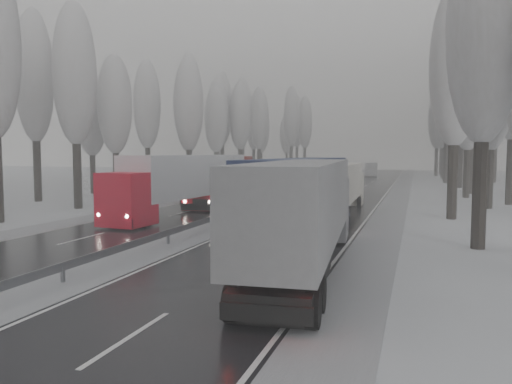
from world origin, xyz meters
The scene contains 52 objects.
carriageway_right centered at (5.25, 30.00, 0.01)m, with size 7.50×200.00×0.03m, color black.
carriageway_left centered at (-5.25, 30.00, 0.01)m, with size 7.50×200.00×0.03m, color black.
median_slush centered at (0.00, 30.00, 0.02)m, with size 3.00×200.00×0.04m, color #999BA0.
shoulder_right centered at (10.20, 30.00, 0.02)m, with size 2.40×200.00×0.04m, color #999BA0.
shoulder_left centered at (-10.20, 30.00, 0.02)m, with size 2.40×200.00×0.04m, color #999BA0.
median_guardrail centered at (0.00, 29.99, 0.60)m, with size 0.12×200.00×0.76m.
tree_16 centered at (15.04, 15.67, 10.67)m, with size 3.60×3.60×16.53m.
tree_18 centered at (14.51, 27.03, 10.70)m, with size 3.60×3.60×16.58m.
tree_20 centered at (17.90, 35.17, 10.14)m, with size 3.60×3.60×15.71m.
tree_22 centered at (17.02, 45.60, 10.24)m, with size 3.60×3.60×15.86m.
tree_24 centered at (17.90, 51.02, 13.19)m, with size 3.60×3.60×20.49m.
tree_26 centered at (17.56, 61.27, 12.10)m, with size 3.60×3.60×18.78m.
tree_28 centered at (16.34, 71.95, 12.64)m, with size 3.60×3.60×19.62m.
tree_29 centered at (23.71, 75.95, 11.67)m, with size 3.60×3.60×18.11m.
tree_30 centered at (16.56, 81.70, 11.52)m, with size 3.60×3.60×17.86m.
tree_31 centered at (22.48, 85.70, 11.97)m, with size 3.60×3.60×18.58m.
tree_32 centered at (16.63, 89.21, 11.18)m, with size 3.60×3.60×17.33m.
tree_33 centered at (19.77, 93.21, 9.26)m, with size 3.60×3.60×14.33m.
tree_34 centered at (15.73, 96.32, 11.37)m, with size 3.60×3.60×17.63m.
tree_35 centered at (24.94, 100.32, 11.77)m, with size 3.60×3.60×18.25m.
tree_36 centered at (17.04, 106.16, 13.02)m, with size 3.60×3.60×20.23m.
tree_37 centered at (24.02, 110.16, 10.56)m, with size 3.60×3.60×16.37m.
tree_38 centered at (18.73, 116.73, 11.59)m, with size 3.60×3.60×17.97m.
tree_39 centered at (21.55, 120.73, 10.45)m, with size 3.60×3.60×16.19m.
tree_58 centered at (-15.13, 24.57, 11.10)m, with size 3.60×3.60×17.21m.
tree_59 centered at (-22.80, 28.57, 11.87)m, with size 3.60×3.60×18.41m.
tree_60 centered at (-17.75, 34.20, 9.59)m, with size 3.60×3.60×14.84m.
tree_61 centered at (-23.52, 38.20, 9.02)m, with size 3.60×3.60×13.95m.
tree_62 centered at (-13.94, 43.73, 10.36)m, with size 3.60×3.60×16.04m.
tree_63 centered at (-21.85, 47.73, 10.89)m, with size 3.60×3.60×16.88m.
tree_64 centered at (-18.26, 52.71, 9.96)m, with size 3.60×3.60×15.42m.
tree_65 centered at (-20.05, 56.71, 12.55)m, with size 3.60×3.60×19.48m.
tree_66 centered at (-18.16, 62.35, 9.84)m, with size 3.60×3.60×15.23m.
tree_67 centered at (-19.54, 66.35, 11.03)m, with size 3.60×3.60×17.09m.
tree_68 centered at (-16.58, 69.11, 10.75)m, with size 3.60×3.60×16.65m.
tree_69 centered at (-21.42, 73.11, 12.46)m, with size 3.60×3.60×19.35m.
tree_70 centered at (-16.33, 79.19, 11.03)m, with size 3.60×3.60×17.09m.
tree_71 centered at (-21.09, 83.19, 12.63)m, with size 3.60×3.60×19.61m.
tree_72 centered at (-18.93, 88.54, 9.76)m, with size 3.60×3.60×15.11m.
tree_73 centered at (-21.82, 92.54, 11.11)m, with size 3.60×3.60×17.22m.
tree_74 centered at (-15.07, 99.33, 12.67)m, with size 3.60×3.60×19.68m.
tree_75 centered at (-24.20, 103.33, 11.99)m, with size 3.60×3.60×18.60m.
tree_76 centered at (-14.05, 108.72, 11.95)m, with size 3.60×3.60×18.55m.
tree_77 centered at (-19.66, 112.72, 9.26)m, with size 3.60×3.60×14.32m.
tree_78 centered at (-17.56, 115.31, 12.59)m, with size 3.60×3.60×19.55m.
tree_79 centered at (-20.33, 119.31, 11.01)m, with size 3.60×3.60×17.07m.
truck_grey_tarp centered at (7.88, 8.88, 2.55)m, with size 4.05×17.18×4.37m.
truck_blue_box centered at (5.84, 17.72, 2.55)m, with size 3.48×17.14×4.37m.
truck_cream_box centered at (6.59, 27.04, 2.26)m, with size 2.77×15.16×3.87m.
box_truck_distant centered at (3.50, 89.79, 1.42)m, with size 2.86×7.62×2.79m.
truck_red_white centered at (-4.60, 23.00, 2.65)m, with size 4.15×17.81×4.53m.
truck_red_red centered at (-5.25, 32.70, 2.52)m, with size 4.84×16.99×4.32m.
Camera 1 is at (12.11, -10.72, 4.71)m, focal length 35.00 mm.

